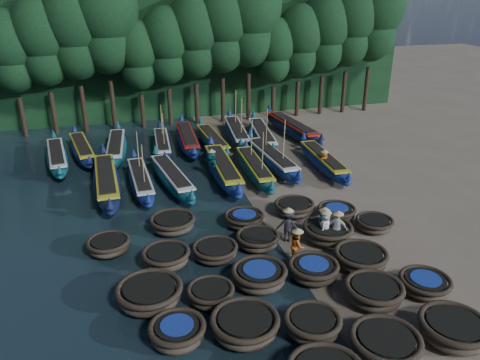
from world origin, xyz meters
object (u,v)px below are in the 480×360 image
object	(u,v)px
coracle_6	(245,325)
long_boat_15	(237,133)
coracle_3	(385,344)
fisherman_3	(288,225)
fisherman_4	(337,227)
coracle_10	(150,294)
long_boat_7	(272,159)
coracle_18	(328,232)
fisherman_2	(297,244)
long_boat_5	(223,169)
long_boat_10	(82,149)
long_boat_12	(162,144)
coracle_8	(374,292)
coracle_21	(173,223)
coracle_16	(215,251)
fisherman_1	(324,221)
long_boat_17	(292,128)
coracle_7	(312,325)
coracle_14	(361,258)
long_boat_4	(172,177)
long_boat_11	(116,148)
fisherman_6	(324,161)
coracle_17	(258,240)
coracle_12	(259,276)
coracle_15	(166,257)
coracle_9	(425,284)
coracle_11	(211,294)
long_boat_6	(254,168)
coracle_22	(244,219)
coracle_19	(374,224)
long_boat_16	(262,136)
coracle_23	(294,207)
coracle_13	(313,270)
long_boat_9	(57,157)
long_boat_13	(187,139)
long_boat_3	(141,180)
coracle_24	(337,212)
long_boat_8	(323,161)
fisherman_0	(325,226)
coracle_20	(109,245)

from	to	relation	value
coracle_6	long_boat_15	world-z (taller)	long_boat_15
coracle_3	coracle_6	distance (m)	4.69
fisherman_3	fisherman_4	distance (m)	2.30
coracle_10	long_boat_7	distance (m)	15.36
coracle_18	fisherman_2	world-z (taller)	fisherman_2
long_boat_5	long_boat_10	bearing A→B (deg)	145.04
long_boat_5	long_boat_12	xyz separation A→B (m)	(-3.05, 6.08, -0.10)
coracle_8	coracle_21	distance (m)	10.14
coracle_16	fisherman_1	world-z (taller)	fisherman_1
long_boat_5	long_boat_17	world-z (taller)	long_boat_17
coracle_7	coracle_14	distance (m)	5.00
long_boat_12	fisherman_2	bearing A→B (deg)	-72.49
fisherman_1	long_boat_4	bearing A→B (deg)	145.70
long_boat_11	fisherman_6	xyz separation A→B (m)	(12.70, -7.02, 0.28)
coracle_16	coracle_17	bearing A→B (deg)	10.74
coracle_16	fisherman_4	size ratio (longest dim) A/B	1.25
coracle_12	coracle_17	size ratio (longest dim) A/B	1.22
long_boat_15	coracle_10	bearing A→B (deg)	-108.35
coracle_15	coracle_16	world-z (taller)	coracle_15
coracle_9	long_boat_11	distance (m)	22.59
coracle_14	long_boat_4	distance (m)	12.77
coracle_11	long_boat_6	world-z (taller)	long_boat_6
coracle_18	long_boat_12	size ratio (longest dim) A/B	0.35
coracle_8	long_boat_11	distance (m)	21.56
coracle_22	fisherman_1	world-z (taller)	fisherman_1
coracle_19	long_boat_16	world-z (taller)	long_boat_16
long_boat_12	fisherman_6	size ratio (longest dim) A/B	4.35
coracle_23	fisherman_4	bearing A→B (deg)	-76.44
coracle_13	long_boat_9	world-z (taller)	long_boat_9
long_boat_15	long_boat_16	bearing A→B (deg)	-27.94
coracle_8	coracle_19	size ratio (longest dim) A/B	1.19
coracle_23	long_boat_13	xyz separation A→B (m)	(-3.57, 12.46, 0.16)
coracle_18	fisherman_4	distance (m)	0.61
coracle_16	long_boat_3	bearing A→B (deg)	106.45
coracle_9	long_boat_4	size ratio (longest dim) A/B	0.32
coracle_24	fisherman_3	bearing A→B (deg)	-156.74
coracle_15	long_boat_13	size ratio (longest dim) A/B	0.25
coracle_19	long_boat_9	distance (m)	20.93
coracle_15	long_boat_16	world-z (taller)	long_boat_16
long_boat_16	long_boat_8	bearing A→B (deg)	-62.21
coracle_6	coracle_21	xyz separation A→B (m)	(-1.36, 8.11, -0.04)
coracle_10	coracle_14	world-z (taller)	coracle_10
long_boat_4	long_boat_8	xyz separation A→B (m)	(9.94, 0.04, 0.00)
long_boat_7	long_boat_15	distance (m)	6.08
coracle_16	fisherman_4	world-z (taller)	fisherman_4
coracle_21	fisherman_0	size ratio (longest dim) A/B	1.23
coracle_20	coracle_24	size ratio (longest dim) A/B	0.89
coracle_11	coracle_18	xyz separation A→B (m)	(6.34, 3.05, 0.08)
fisherman_0	long_boat_10	bearing A→B (deg)	-99.85
long_boat_8	fisherman_4	world-z (taller)	fisherman_4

